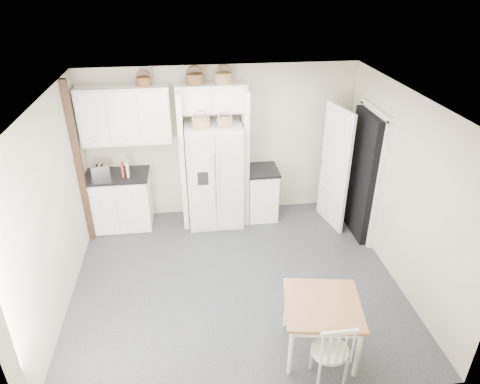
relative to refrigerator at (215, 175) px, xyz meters
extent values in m
plane|color=#29292C|center=(0.15, -1.64, -0.87)|extent=(4.50, 4.50, 0.00)
plane|color=white|center=(0.15, -1.64, 1.73)|extent=(4.50, 4.50, 0.00)
plane|color=#B0AA8F|center=(0.15, 0.36, 0.43)|extent=(4.50, 0.00, 4.50)
plane|color=#B0AA8F|center=(-2.10, -1.64, 0.43)|extent=(0.00, 4.00, 4.00)
plane|color=#B0AA8F|center=(2.40, -1.64, 0.43)|extent=(0.00, 4.00, 4.00)
cube|color=silver|center=(0.00, 0.00, 0.00)|extent=(0.90, 0.73, 1.75)
cube|color=silver|center=(-1.60, 0.06, -0.41)|extent=(1.00, 0.63, 0.92)
cube|color=silver|center=(0.81, 0.06, -0.44)|extent=(0.49, 0.59, 0.87)
cube|color=brown|center=(0.96, -2.99, -0.53)|extent=(0.96, 0.96, 0.69)
cube|color=silver|center=(0.94, -3.39, -0.46)|extent=(0.41, 0.37, 0.83)
cube|color=black|center=(-1.60, 0.06, 0.07)|extent=(1.04, 0.67, 0.04)
cube|color=black|center=(0.81, 0.06, 0.02)|extent=(0.53, 0.63, 0.04)
cube|color=silver|center=(-1.82, 0.01, 0.19)|extent=(0.31, 0.22, 0.19)
cube|color=red|center=(-1.47, -0.02, 0.20)|extent=(0.04, 0.15, 0.22)
cube|color=beige|center=(-1.39, -0.02, 0.21)|extent=(0.05, 0.17, 0.25)
cylinder|color=#533319|center=(-1.01, 0.19, 1.54)|extent=(0.23, 0.23, 0.13)
cylinder|color=#533319|center=(-0.24, 0.19, 1.55)|extent=(0.28, 0.28, 0.16)
cylinder|color=olive|center=(0.19, 0.19, 1.55)|extent=(0.28, 0.28, 0.16)
cylinder|color=olive|center=(-0.19, -0.10, 0.95)|extent=(0.27, 0.27, 0.15)
cylinder|color=olive|center=(0.18, -0.10, 0.94)|extent=(0.24, 0.24, 0.13)
cube|color=silver|center=(-1.35, 0.19, 1.03)|extent=(1.40, 0.34, 0.90)
cube|color=silver|center=(0.00, 0.19, 1.25)|extent=(1.12, 0.34, 0.45)
cube|color=silver|center=(-0.51, 0.06, 0.28)|extent=(0.08, 0.60, 2.30)
cube|color=silver|center=(0.51, 0.06, 0.28)|extent=(0.08, 0.60, 2.30)
cube|color=#331C11|center=(-2.05, -0.29, 0.43)|extent=(0.09, 0.09, 2.60)
cube|color=black|center=(2.31, -0.64, 0.15)|extent=(0.18, 0.85, 2.05)
cube|color=white|center=(1.95, -0.31, 0.15)|extent=(0.21, 0.79, 2.05)
camera|label=1|loc=(-0.39, -6.39, 3.12)|focal=32.00mm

